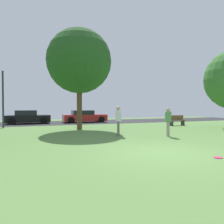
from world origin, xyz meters
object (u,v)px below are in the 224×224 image
oak_tree_left (79,61)px  person_catcher (168,121)px  person_thrower (118,119)px  street_lamp_post (3,99)px  parked_car_black (28,117)px  parked_car_red (84,117)px  frisbee_disc (218,158)px  park_bench (177,120)px

oak_tree_left → person_catcher: bearing=-54.7°
person_catcher → person_thrower: bearing=0.0°
street_lamp_post → parked_car_black: bearing=65.3°
person_catcher → parked_car_red: person_catcher is taller
parked_car_black → person_catcher: bearing=-58.7°
oak_tree_left → person_catcher: (3.90, -5.51, -4.13)m
oak_tree_left → person_thrower: (1.36, -4.31, -4.08)m
oak_tree_left → parked_car_black: size_ratio=1.81×
person_catcher → frisbee_disc: 5.10m
parked_car_black → park_bench: 14.23m
park_bench → parked_car_red: bearing=-44.4°
parked_car_red → street_lamp_post: street_lamp_post is taller
oak_tree_left → street_lamp_post: size_ratio=1.65×
oak_tree_left → street_lamp_post: oak_tree_left is taller
frisbee_disc → park_bench: (6.33, 10.41, 0.45)m
frisbee_disc → parked_car_red: bearing=91.7°
park_bench → street_lamp_post: size_ratio=0.36×
park_bench → person_thrower: bearing=30.7°
oak_tree_left → parked_car_black: bearing=117.9°
person_catcher → parked_car_black: bearing=-33.5°
frisbee_disc → parked_car_black: bearing=109.5°
frisbee_disc → street_lamp_post: (-7.88, 13.48, 2.24)m
park_bench → person_catcher: bearing=49.0°
person_thrower → parked_car_black: person_thrower is taller
oak_tree_left → parked_car_black: (-3.69, 6.97, -4.41)m
person_catcher → oak_tree_left: bearing=-29.5°
park_bench → oak_tree_left: bearing=0.6°
person_thrower → person_catcher: size_ratio=1.05×
oak_tree_left → parked_car_red: oak_tree_left is taller
parked_car_black → park_bench: parked_car_black is taller
park_bench → street_lamp_post: bearing=-12.2°
person_thrower → parked_car_red: 11.11m
person_thrower → frisbee_disc: (1.08, -6.00, -0.93)m
person_thrower → person_catcher: person_thrower is taller
parked_car_red → park_bench: 9.56m
oak_tree_left → frisbee_disc: oak_tree_left is taller
parked_car_black → parked_car_red: (5.63, -0.19, -0.01)m
parked_car_red → frisbee_disc: bearing=-88.3°
street_lamp_post → person_thrower: bearing=-47.7°
person_thrower → parked_car_red: person_thrower is taller
parked_car_black → parked_car_red: 5.63m
person_catcher → park_bench: bearing=-105.9°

